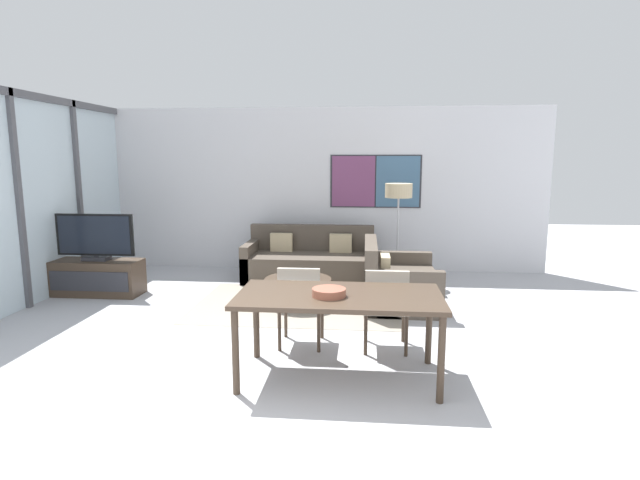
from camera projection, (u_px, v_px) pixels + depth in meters
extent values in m
plane|color=#B2B2B7|center=(233.00, 429.00, 3.62)|extent=(24.00, 24.00, 0.00)
cube|color=silver|center=(312.00, 190.00, 8.67)|extent=(8.00, 0.06, 2.80)
cube|color=#2D2D33|center=(376.00, 181.00, 8.51)|extent=(1.55, 0.01, 0.90)
cube|color=#753D66|center=(353.00, 181.00, 8.54)|extent=(0.73, 0.02, 0.86)
cube|color=#426684|center=(398.00, 182.00, 8.47)|extent=(0.73, 0.02, 0.86)
cube|color=silver|center=(17.00, 201.00, 6.35)|extent=(0.02, 5.37, 2.80)
cube|color=#515156|center=(8.00, 92.00, 6.13)|extent=(0.07, 5.37, 0.10)
cube|color=#515156|center=(19.00, 201.00, 6.34)|extent=(0.07, 0.08, 2.80)
cube|color=#515156|center=(79.00, 194.00, 7.66)|extent=(0.07, 0.08, 2.80)
cube|color=gray|center=(298.00, 304.00, 6.71)|extent=(2.72, 1.95, 0.01)
cube|color=#423326|center=(98.00, 277.00, 7.15)|extent=(1.24, 0.47, 0.50)
cube|color=#2D2D33|center=(89.00, 281.00, 6.91)|extent=(1.14, 0.01, 0.28)
cube|color=#2D2D33|center=(97.00, 258.00, 7.11)|extent=(0.36, 0.20, 0.05)
cube|color=#2D2D33|center=(96.00, 254.00, 7.10)|extent=(0.06, 0.03, 0.08)
cube|color=black|center=(95.00, 235.00, 7.05)|extent=(1.13, 0.04, 0.60)
cube|color=black|center=(94.00, 235.00, 7.03)|extent=(1.05, 0.01, 0.54)
cube|color=#51473D|center=(310.00, 267.00, 8.02)|extent=(2.06, 0.97, 0.42)
cube|color=#51473D|center=(312.00, 250.00, 8.39)|extent=(2.06, 0.16, 0.84)
cube|color=#51473D|center=(251.00, 260.00, 8.10)|extent=(0.14, 0.97, 0.60)
cube|color=#51473D|center=(369.00, 263.00, 7.92)|extent=(0.14, 0.97, 0.60)
cube|color=#C6B289|center=(282.00, 242.00, 8.23)|extent=(0.36, 0.12, 0.30)
cube|color=#C6B289|center=(341.00, 243.00, 8.14)|extent=(0.36, 0.12, 0.30)
cube|color=#51473D|center=(400.00, 289.00, 6.70)|extent=(0.97, 1.38, 0.42)
cube|color=#51473D|center=(370.00, 273.00, 6.70)|extent=(0.16, 1.38, 0.84)
cube|color=#51473D|center=(404.00, 294.00, 6.07)|extent=(0.97, 0.14, 0.60)
cube|color=#51473D|center=(398.00, 272.00, 7.29)|extent=(0.97, 0.14, 0.60)
cube|color=#C6B289|center=(385.00, 267.00, 6.36)|extent=(0.12, 0.36, 0.30)
cylinder|color=#423326|center=(298.00, 303.00, 6.70)|extent=(0.40, 0.40, 0.03)
cylinder|color=#423326|center=(298.00, 293.00, 6.68)|extent=(0.16, 0.16, 0.31)
cylinder|color=#423326|center=(298.00, 280.00, 6.65)|extent=(0.90, 0.90, 0.04)
cube|color=#423326|center=(339.00, 296.00, 4.35)|extent=(1.78, 0.91, 0.04)
cylinder|color=#423326|center=(235.00, 352.00, 4.10)|extent=(0.06, 0.06, 0.73)
cylinder|color=#423326|center=(441.00, 359.00, 3.95)|extent=(0.06, 0.06, 0.73)
cylinder|color=#423326|center=(256.00, 321.00, 4.87)|extent=(0.06, 0.06, 0.73)
cylinder|color=#423326|center=(429.00, 327.00, 4.72)|extent=(0.06, 0.06, 0.73)
cube|color=#B2A899|center=(301.00, 303.00, 5.20)|extent=(0.46, 0.46, 0.06)
cube|color=#B2A899|center=(299.00, 288.00, 4.96)|extent=(0.42, 0.05, 0.39)
cylinder|color=#423326|center=(279.00, 331.00, 5.06)|extent=(0.04, 0.04, 0.41)
cylinder|color=#423326|center=(319.00, 332.00, 5.02)|extent=(0.04, 0.04, 0.41)
cylinder|color=#423326|center=(286.00, 319.00, 5.45)|extent=(0.04, 0.04, 0.41)
cylinder|color=#423326|center=(322.00, 320.00, 5.41)|extent=(0.04, 0.04, 0.41)
cube|color=#B2A899|center=(386.00, 306.00, 5.09)|extent=(0.46, 0.46, 0.06)
cube|color=#B2A899|center=(387.00, 290.00, 4.85)|extent=(0.42, 0.05, 0.39)
cylinder|color=#423326|center=(366.00, 335.00, 4.95)|extent=(0.04, 0.04, 0.41)
cylinder|color=#423326|center=(406.00, 336.00, 4.91)|extent=(0.04, 0.04, 0.41)
cylinder|color=#423326|center=(366.00, 322.00, 5.34)|extent=(0.04, 0.04, 0.41)
cylinder|color=#423326|center=(403.00, 323.00, 5.31)|extent=(0.04, 0.04, 0.41)
cylinder|color=#995642|center=(329.00, 292.00, 4.27)|extent=(0.29, 0.29, 0.07)
torus|color=#995642|center=(329.00, 289.00, 4.27)|extent=(0.29, 0.29, 0.02)
cylinder|color=#2D2D33|center=(396.00, 280.00, 7.99)|extent=(0.28, 0.28, 0.02)
cylinder|color=#B7B7BC|center=(397.00, 239.00, 7.88)|extent=(0.03, 0.03, 1.31)
cylinder|color=#C6B289|center=(399.00, 191.00, 7.76)|extent=(0.42, 0.42, 0.22)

